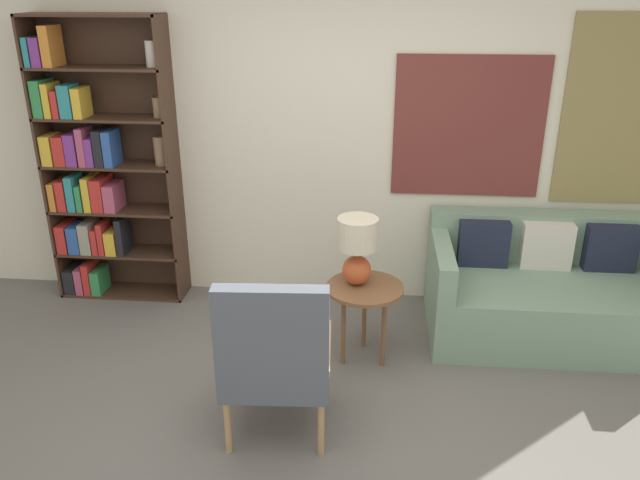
{
  "coord_description": "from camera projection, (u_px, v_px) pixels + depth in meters",
  "views": [
    {
      "loc": [
        0.32,
        -2.59,
        2.37
      ],
      "look_at": [
        0.0,
        0.95,
        0.9
      ],
      "focal_mm": 35.0,
      "sensor_mm": 36.0,
      "label": 1
    }
  ],
  "objects": [
    {
      "name": "ground_plane",
      "position": [
        304.0,
        464.0,
        3.32
      ],
      "size": [
        14.0,
        14.0,
        0.0
      ],
      "primitive_type": "plane",
      "color": "#66605B"
    },
    {
      "name": "wall_back",
      "position": [
        343.0,
        129.0,
        4.66
      ],
      "size": [
        6.4,
        0.08,
        2.7
      ],
      "color": "silver",
      "rests_on": "ground_plane"
    },
    {
      "name": "bookshelf",
      "position": [
        96.0,
        171.0,
        4.77
      ],
      "size": [
        1.0,
        0.3,
        2.17
      ],
      "color": "#422B1E",
      "rests_on": "ground_plane"
    },
    {
      "name": "armchair",
      "position": [
        275.0,
        354.0,
        3.3
      ],
      "size": [
        0.62,
        0.62,
        1.0
      ],
      "color": "tan",
      "rests_on": "ground_plane"
    },
    {
      "name": "couch",
      "position": [
        546.0,
        292.0,
        4.48
      ],
      "size": [
        1.66,
        0.94,
        0.8
      ],
      "color": "gray",
      "rests_on": "ground_plane"
    },
    {
      "name": "side_table",
      "position": [
        365.0,
        295.0,
        4.07
      ],
      "size": [
        0.51,
        0.51,
        0.54
      ],
      "color": "brown",
      "rests_on": "ground_plane"
    },
    {
      "name": "table_lamp",
      "position": [
        357.0,
        246.0,
        3.98
      ],
      "size": [
        0.26,
        0.26,
        0.46
      ],
      "color": "#C65128",
      "rests_on": "side_table"
    }
  ]
}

